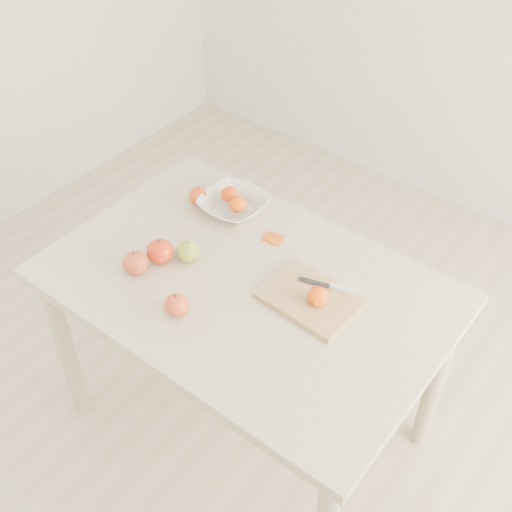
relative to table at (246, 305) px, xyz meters
The scene contains 15 objects.
ground 0.65m from the table, ahead, with size 3.50×3.50×0.00m, color #C6B293.
table is the anchor object (origin of this frame).
cutting_board 0.23m from the table, 15.93° to the left, with size 0.27×0.20×0.02m, color tan.
board_tangerine 0.27m from the table, 11.51° to the left, with size 0.06×0.06×0.05m, color #E34B08.
fruit_bowl 0.37m from the table, 135.45° to the left, with size 0.22×0.22×0.05m, color silver.
bowl_tangerine_near 0.40m from the table, 137.05° to the left, with size 0.06×0.06×0.05m, color #E34008.
bowl_tangerine_far 0.35m from the table, 133.57° to the left, with size 0.06×0.06×0.05m, color #E43F08.
orange_peel_a 0.23m from the table, 104.42° to the left, with size 0.06×0.04×0.00m, color #C8490E.
orange_peel_b 0.23m from the table, 102.28° to the left, with size 0.04×0.04×0.00m, color orange.
paring_knife 0.30m from the table, 27.49° to the left, with size 0.17×0.07×0.01m.
apple_green 0.25m from the table, behind, with size 0.07×0.07×0.07m, color olive.
apple_red_b 0.31m from the table, 161.80° to the right, with size 0.08×0.08×0.08m, color #A2140F.
apple_red_c 0.36m from the table, 149.72° to the right, with size 0.08×0.08×0.07m, color maroon.
apple_red_a 0.44m from the table, 151.11° to the left, with size 0.07×0.07×0.06m, color #9E0F09.
apple_red_e 0.27m from the table, 109.38° to the right, with size 0.07×0.07×0.06m, color #950409.
Camera 1 is at (0.87, -1.06, 2.11)m, focal length 45.00 mm.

